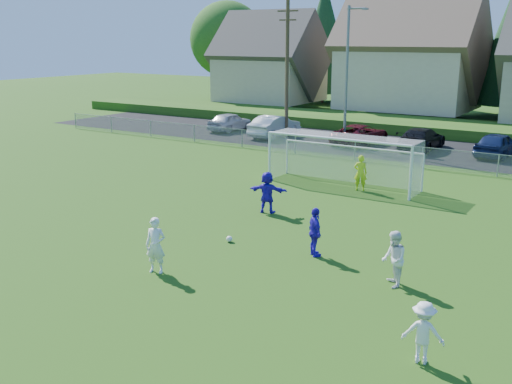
# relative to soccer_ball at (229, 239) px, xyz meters

# --- Properties ---
(ground) EXTENTS (160.00, 160.00, 0.00)m
(ground) POSITION_rel_soccer_ball_xyz_m (-0.10, -6.08, -0.11)
(ground) COLOR #193D0C
(ground) RESTS_ON ground
(asphalt_lot) EXTENTS (60.00, 60.00, 0.00)m
(asphalt_lot) POSITION_rel_soccer_ball_xyz_m (-0.10, 21.42, -0.10)
(asphalt_lot) COLOR black
(asphalt_lot) RESTS_ON ground
(grass_embankment) EXTENTS (70.00, 6.00, 0.80)m
(grass_embankment) POSITION_rel_soccer_ball_xyz_m (-0.10, 28.92, 0.29)
(grass_embankment) COLOR #1E420F
(grass_embankment) RESTS_ON ground
(soccer_ball) EXTENTS (0.22, 0.22, 0.22)m
(soccer_ball) POSITION_rel_soccer_ball_xyz_m (0.00, 0.00, 0.00)
(soccer_ball) COLOR white
(soccer_ball) RESTS_ON ground
(player_white_a) EXTENTS (0.74, 0.59, 1.75)m
(player_white_a) POSITION_rel_soccer_ball_xyz_m (-0.28, -3.53, 0.77)
(player_white_a) COLOR white
(player_white_a) RESTS_ON ground
(player_white_b) EXTENTS (0.96, 1.02, 1.67)m
(player_white_b) POSITION_rel_soccer_ball_xyz_m (6.25, -0.63, 0.72)
(player_white_b) COLOR white
(player_white_b) RESTS_ON ground
(player_white_c) EXTENTS (1.03, 0.72, 1.45)m
(player_white_c) POSITION_rel_soccer_ball_xyz_m (8.28, -4.35, 0.62)
(player_white_c) COLOR white
(player_white_c) RESTS_ON ground
(player_blue_a) EXTENTS (0.98, 0.97, 1.66)m
(player_blue_a) POSITION_rel_soccer_ball_xyz_m (3.19, 0.37, 0.72)
(player_blue_a) COLOR #2C14BD
(player_blue_a) RESTS_ON ground
(player_blue_b) EXTENTS (1.68, 0.90, 1.73)m
(player_blue_b) POSITION_rel_soccer_ball_xyz_m (-0.80, 3.88, 0.76)
(player_blue_b) COLOR #2C14BD
(player_blue_b) RESTS_ON ground
(goalkeeper) EXTENTS (0.72, 0.60, 1.70)m
(goalkeeper) POSITION_rel_soccer_ball_xyz_m (0.99, 9.40, 0.74)
(goalkeeper) COLOR #BAE01A
(goalkeeper) RESTS_ON ground
(car_a) EXTENTS (1.78, 4.20, 1.42)m
(car_a) POSITION_rel_soccer_ball_xyz_m (-14.94, 21.42, 0.60)
(car_a) COLOR #B0B1B8
(car_a) RESTS_ON ground
(car_b) EXTENTS (1.81, 4.82, 1.57)m
(car_b) POSITION_rel_soccer_ball_xyz_m (-10.47, 20.74, 0.68)
(car_b) COLOR silver
(car_b) RESTS_ON ground
(car_c) EXTENTS (2.75, 5.16, 1.38)m
(car_c) POSITION_rel_soccer_ball_xyz_m (-3.96, 21.07, 0.58)
(car_c) COLOR #4B0812
(car_c) RESTS_ON ground
(car_d) EXTENTS (2.05, 4.93, 1.42)m
(car_d) POSITION_rel_soccer_ball_xyz_m (0.11, 21.48, 0.60)
(car_d) COLOR black
(car_d) RESTS_ON ground
(car_e) EXTENTS (2.27, 4.54, 1.49)m
(car_e) POSITION_rel_soccer_ball_xyz_m (4.74, 21.58, 0.63)
(car_e) COLOR #142149
(car_e) RESTS_ON ground
(soccer_goal) EXTENTS (7.42, 1.90, 2.50)m
(soccer_goal) POSITION_rel_soccer_ball_xyz_m (-0.10, 9.97, 1.52)
(soccer_goal) COLOR white
(soccer_goal) RESTS_ON ground
(chainlink_fence) EXTENTS (52.06, 0.06, 1.20)m
(chainlink_fence) POSITION_rel_soccer_ball_xyz_m (-0.10, 15.92, 0.52)
(chainlink_fence) COLOR gray
(chainlink_fence) RESTS_ON ground
(streetlight) EXTENTS (1.38, 0.18, 9.00)m
(streetlight) POSITION_rel_soccer_ball_xyz_m (-4.54, 19.92, 4.73)
(streetlight) COLOR slate
(streetlight) RESTS_ON ground
(utility_pole) EXTENTS (1.60, 0.26, 10.00)m
(utility_pole) POSITION_rel_soccer_ball_xyz_m (-9.60, 20.92, 5.04)
(utility_pole) COLOR #473321
(utility_pole) RESTS_ON ground
(houses_row) EXTENTS (53.90, 11.45, 13.27)m
(houses_row) POSITION_rel_soccer_ball_xyz_m (1.88, 36.38, 7.22)
(houses_row) COLOR tan
(houses_row) RESTS_ON ground
(tree_row) EXTENTS (65.98, 12.36, 13.80)m
(tree_row) POSITION_rel_soccer_ball_xyz_m (0.95, 42.66, 6.80)
(tree_row) COLOR #382616
(tree_row) RESTS_ON ground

